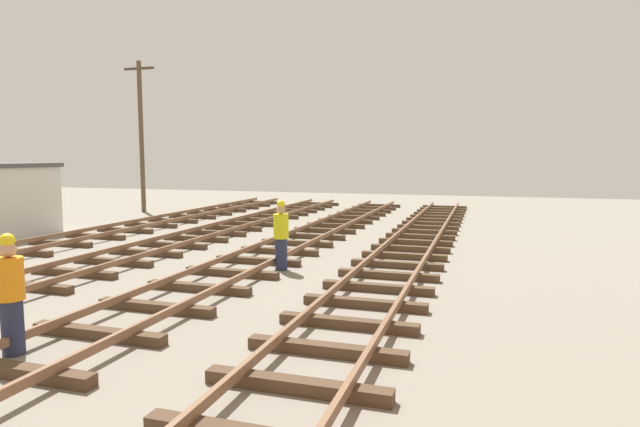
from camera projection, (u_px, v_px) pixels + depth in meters
name	position (u px, v px, depth m)	size (l,w,h in m)	color
utility_pole_far	(141.00, 134.00, 28.44)	(1.80, 0.24, 8.07)	brown
track_worker_foreground	(281.00, 235.00, 13.97)	(0.40, 0.40, 1.87)	#262D4C
track_worker_distant	(11.00, 295.00, 7.97)	(0.40, 0.40, 1.87)	#262D4C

